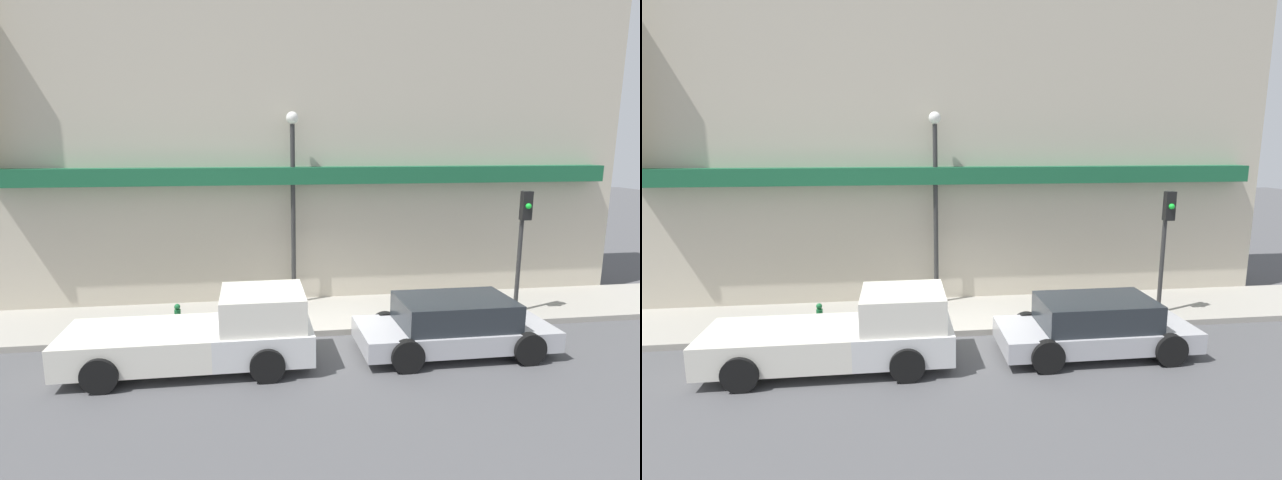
# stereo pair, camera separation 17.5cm
# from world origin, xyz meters

# --- Properties ---
(ground_plane) EXTENTS (80.00, 80.00, 0.00)m
(ground_plane) POSITION_xyz_m (0.00, 0.00, 0.00)
(ground_plane) COLOR #4C4C4F
(sidewalk) EXTENTS (36.00, 2.89, 0.16)m
(sidewalk) POSITION_xyz_m (0.00, 1.45, 0.08)
(sidewalk) COLOR #9E998E
(sidewalk) RESTS_ON ground
(building) EXTENTS (19.80, 3.80, 11.39)m
(building) POSITION_xyz_m (-0.01, 4.37, 5.68)
(building) COLOR #BCB29E
(building) RESTS_ON ground
(pickup_truck) EXTENTS (5.46, 2.13, 1.73)m
(pickup_truck) POSITION_xyz_m (-3.07, -1.40, 0.77)
(pickup_truck) COLOR silver
(pickup_truck) RESTS_ON ground
(parked_car) EXTENTS (4.65, 2.08, 1.36)m
(parked_car) POSITION_xyz_m (2.74, -1.40, 0.68)
(parked_car) COLOR #ADADB2
(parked_car) RESTS_ON ground
(fire_hydrant) EXTENTS (0.16, 0.16, 0.74)m
(fire_hydrant) POSITION_xyz_m (-4.00, 0.51, 0.52)
(fire_hydrant) COLOR #196633
(fire_hydrant) RESTS_ON sidewalk
(street_lamp) EXTENTS (0.36, 0.36, 5.73)m
(street_lamp) POSITION_xyz_m (-0.78, 2.49, 3.73)
(street_lamp) COLOR #2D2D2D
(street_lamp) RESTS_ON sidewalk
(traffic_light) EXTENTS (0.28, 0.42, 3.53)m
(traffic_light) POSITION_xyz_m (5.53, 0.63, 2.60)
(traffic_light) COLOR #2D2D2D
(traffic_light) RESTS_ON sidewalk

